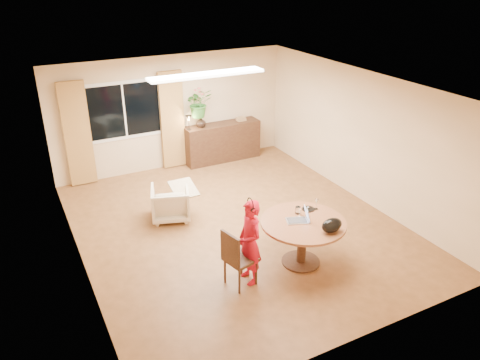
# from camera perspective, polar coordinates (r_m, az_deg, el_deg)

# --- Properties ---
(floor) EXTENTS (6.50, 6.50, 0.00)m
(floor) POSITION_cam_1_polar(r_m,az_deg,el_deg) (8.68, -0.34, -5.62)
(floor) COLOR brown
(floor) RESTS_ON ground
(ceiling) EXTENTS (6.50, 6.50, 0.00)m
(ceiling) POSITION_cam_1_polar(r_m,az_deg,el_deg) (7.69, -0.39, 11.29)
(ceiling) COLOR white
(ceiling) RESTS_ON wall_back
(wall_back) EXTENTS (5.50, 0.00, 5.50)m
(wall_back) POSITION_cam_1_polar(r_m,az_deg,el_deg) (10.92, -8.23, 8.16)
(wall_back) COLOR tan
(wall_back) RESTS_ON floor
(wall_left) EXTENTS (0.00, 6.50, 6.50)m
(wall_left) POSITION_cam_1_polar(r_m,az_deg,el_deg) (7.38, -19.76, -1.63)
(wall_left) COLOR tan
(wall_left) RESTS_ON floor
(wall_right) EXTENTS (0.00, 6.50, 6.50)m
(wall_right) POSITION_cam_1_polar(r_m,az_deg,el_deg) (9.58, 14.51, 5.17)
(wall_right) COLOR tan
(wall_right) RESTS_ON floor
(window) EXTENTS (1.70, 0.03, 1.30)m
(window) POSITION_cam_1_polar(r_m,az_deg,el_deg) (10.56, -13.93, 8.22)
(window) COLOR white
(window) RESTS_ON wall_back
(curtain_left) EXTENTS (0.55, 0.08, 2.25)m
(curtain_left) POSITION_cam_1_polar(r_m,az_deg,el_deg) (10.42, -19.21, 5.26)
(curtain_left) COLOR olive
(curtain_left) RESTS_ON wall_back
(curtain_right) EXTENTS (0.55, 0.08, 2.25)m
(curtain_right) POSITION_cam_1_polar(r_m,az_deg,el_deg) (10.87, -8.25, 7.21)
(curtain_right) COLOR olive
(curtain_right) RESTS_ON wall_back
(ceiling_panel) EXTENTS (2.20, 0.35, 0.05)m
(ceiling_panel) POSITION_cam_1_polar(r_m,az_deg,el_deg) (8.75, -4.06, 12.70)
(ceiling_panel) COLOR white
(ceiling_panel) RESTS_ON ceiling
(dining_table) EXTENTS (1.34, 1.34, 0.76)m
(dining_table) POSITION_cam_1_polar(r_m,az_deg,el_deg) (7.45, 7.65, -6.11)
(dining_table) COLOR brown
(dining_table) RESTS_ON floor
(dining_chair) EXTENTS (0.54, 0.51, 0.94)m
(dining_chair) POSITION_cam_1_polar(r_m,az_deg,el_deg) (7.00, 0.07, -9.40)
(dining_chair) COLOR black
(dining_chair) RESTS_ON floor
(child) EXTENTS (0.49, 0.32, 1.35)m
(child) POSITION_cam_1_polar(r_m,az_deg,el_deg) (6.96, 1.22, -7.60)
(child) COLOR red
(child) RESTS_ON floor
(laptop) EXTENTS (0.41, 0.34, 0.23)m
(laptop) POSITION_cam_1_polar(r_m,az_deg,el_deg) (7.31, 7.00, -4.19)
(laptop) COLOR #B7B7BC
(laptop) RESTS_ON dining_table
(tumbler) EXTENTS (0.10, 0.10, 0.12)m
(tumbler) POSITION_cam_1_polar(r_m,az_deg,el_deg) (7.55, 7.07, -3.67)
(tumbler) COLOR white
(tumbler) RESTS_ON dining_table
(wine_glass) EXTENTS (0.07, 0.07, 0.19)m
(wine_glass) POSITION_cam_1_polar(r_m,az_deg,el_deg) (7.71, 9.30, -2.91)
(wine_glass) COLOR white
(wine_glass) RESTS_ON dining_table
(pot_lid) EXTENTS (0.21, 0.21, 0.03)m
(pot_lid) POSITION_cam_1_polar(r_m,az_deg,el_deg) (7.71, 8.33, -3.46)
(pot_lid) COLOR white
(pot_lid) RESTS_ON dining_table
(handbag) EXTENTS (0.38, 0.29, 0.23)m
(handbag) POSITION_cam_1_polar(r_m,az_deg,el_deg) (7.11, 11.13, -5.44)
(handbag) COLOR black
(handbag) RESTS_ON dining_table
(armchair) EXTENTS (0.88, 0.89, 0.65)m
(armchair) POSITION_cam_1_polar(r_m,az_deg,el_deg) (8.89, -8.48, -2.76)
(armchair) COLOR beige
(armchair) RESTS_ON floor
(throw) EXTENTS (0.45, 0.55, 0.03)m
(throw) POSITION_cam_1_polar(r_m,az_deg,el_deg) (8.77, -6.91, -0.57)
(throw) COLOR beige
(throw) RESTS_ON armchair
(sideboard) EXTENTS (1.86, 0.45, 0.93)m
(sideboard) POSITION_cam_1_polar(r_m,az_deg,el_deg) (11.38, -2.16, 4.66)
(sideboard) COLOR black
(sideboard) RESTS_ON floor
(vase) EXTENTS (0.29, 0.29, 0.25)m
(vase) POSITION_cam_1_polar(r_m,az_deg,el_deg) (10.98, -4.80, 7.07)
(vase) COLOR black
(vase) RESTS_ON sideboard
(bouquet) EXTENTS (0.61, 0.53, 0.66)m
(bouquet) POSITION_cam_1_polar(r_m,az_deg,el_deg) (10.84, -5.05, 9.33)
(bouquet) COLOR #2A6827
(bouquet) RESTS_ON vase
(book_stack) EXTENTS (0.24, 0.20, 0.09)m
(book_stack) POSITION_cam_1_polar(r_m,az_deg,el_deg) (11.43, 0.13, 7.47)
(book_stack) COLOR #92674A
(book_stack) RESTS_ON sideboard
(desk_lamp) EXTENTS (0.15, 0.15, 0.36)m
(desk_lamp) POSITION_cam_1_polar(r_m,az_deg,el_deg) (10.81, -6.27, 7.01)
(desk_lamp) COLOR black
(desk_lamp) RESTS_ON sideboard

